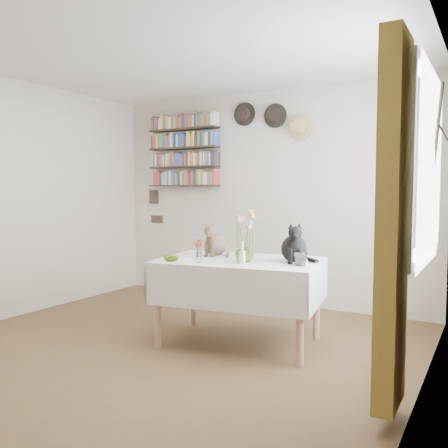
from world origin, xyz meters
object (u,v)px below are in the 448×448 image
Objects in this scene: black_cat at (294,241)px; bookshelf_unit at (184,151)px; tabby_cat at (216,238)px; dining_table at (240,280)px; flower_vase at (244,252)px.

black_cat is 2.60m from bookshelf_unit.
bookshelf_unit is (-1.27, 1.32, 0.95)m from tabby_cat.
black_cat is at bearing 15.77° from dining_table.
tabby_cat is 2.06m from bookshelf_unit.
bookshelf_unit is (-1.69, 1.56, 1.02)m from flower_vase.
tabby_cat is 1.91× the size of flower_vase.
dining_table is 4.78× the size of tabby_cat.
tabby_cat is at bearing 150.15° from flower_vase.
flower_vase is 2.52m from bookshelf_unit.
dining_table is 2.50m from bookshelf_unit.
tabby_cat is 0.77m from black_cat.
dining_table is 1.50× the size of bookshelf_unit.
flower_vase is at bearing -170.80° from black_cat.
black_cat is (0.77, -0.00, 0.01)m from tabby_cat.
bookshelf_unit is at bearing 131.12° from tabby_cat.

